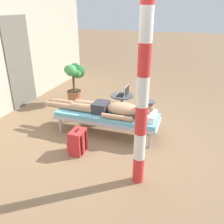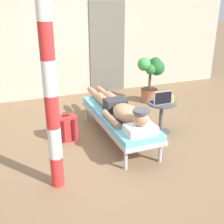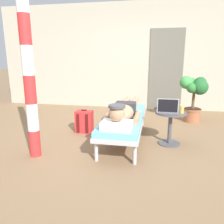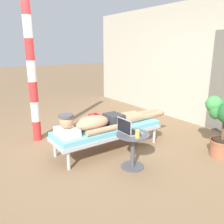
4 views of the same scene
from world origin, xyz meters
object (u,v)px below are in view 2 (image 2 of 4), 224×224
(person_reclining, at_px, (120,109))
(side_table, at_px, (161,112))
(potted_plant, at_px, (151,74))
(backpack, at_px, (67,128))
(porch_post, at_px, (49,78))
(laptop, at_px, (161,100))
(lounge_chair, at_px, (118,118))
(drink_glass, at_px, (172,99))

(person_reclining, height_order, side_table, person_reclining)
(person_reclining, relative_size, potted_plant, 2.23)
(backpack, distance_m, porch_post, 1.60)
(laptop, distance_m, backpack, 1.53)
(lounge_chair, distance_m, laptop, 0.72)
(lounge_chair, xyz_separation_m, backpack, (-0.77, 0.23, -0.15))
(drink_glass, height_order, porch_post, porch_post)
(backpack, bearing_deg, drink_glass, -11.95)
(side_table, xyz_separation_m, potted_plant, (0.55, 1.37, 0.25))
(backpack, xyz_separation_m, porch_post, (-0.36, -1.09, 1.10))
(person_reclining, bearing_deg, side_table, 1.14)
(lounge_chair, distance_m, side_table, 0.73)
(backpack, height_order, porch_post, porch_post)
(side_table, height_order, potted_plant, potted_plant)
(lounge_chair, bearing_deg, potted_plant, 45.73)
(lounge_chair, height_order, laptop, laptop)
(potted_plant, bearing_deg, laptop, -113.17)
(lounge_chair, xyz_separation_m, potted_plant, (1.28, 1.31, 0.26))
(lounge_chair, relative_size, backpack, 4.52)
(side_table, xyz_separation_m, porch_post, (-1.86, -0.80, 0.94))
(person_reclining, relative_size, porch_post, 0.83)
(person_reclining, relative_size, backpack, 5.12)
(side_table, bearing_deg, laptop, -139.48)
(person_reclining, distance_m, porch_post, 1.58)
(side_table, xyz_separation_m, laptop, (-0.06, -0.05, 0.23))
(drink_glass, distance_m, porch_post, 2.26)
(side_table, relative_size, drink_glass, 4.68)
(person_reclining, bearing_deg, potted_plant, 47.38)
(side_table, distance_m, backpack, 1.54)
(drink_glass, distance_m, backpack, 1.73)
(side_table, bearing_deg, porch_post, -156.78)
(potted_plant, bearing_deg, lounge_chair, -134.27)
(drink_glass, bearing_deg, porch_post, -159.64)
(lounge_chair, xyz_separation_m, laptop, (0.67, -0.11, 0.24))
(person_reclining, bearing_deg, lounge_chair, 90.00)
(side_table, bearing_deg, lounge_chair, 175.02)
(laptop, xyz_separation_m, porch_post, (-1.80, -0.75, 0.72))
(laptop, relative_size, drink_glass, 2.77)
(person_reclining, xyz_separation_m, drink_glass, (0.88, -0.04, 0.06))
(person_reclining, distance_m, backpack, 0.89)
(backpack, bearing_deg, side_table, -11.21)
(drink_glass, xyz_separation_m, porch_post, (-2.01, -0.75, 0.72))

